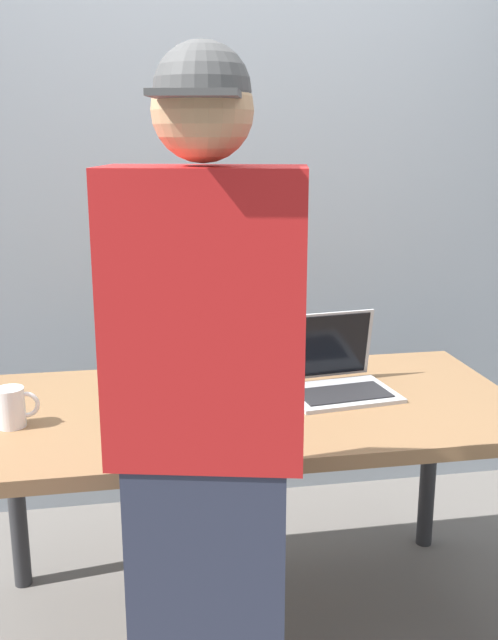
{
  "coord_description": "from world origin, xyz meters",
  "views": [
    {
      "loc": [
        -0.35,
        -1.96,
        1.5
      ],
      "look_at": [
        -0.0,
        0.0,
        0.99
      ],
      "focal_mm": 40.69,
      "sensor_mm": 36.0,
      "label": 1
    }
  ],
  "objects_px": {
    "beer_bottle_amber": "(131,361)",
    "beer_bottle_dark": "(187,357)",
    "laptop": "(335,374)",
    "beer_bottle_brown": "(133,373)",
    "person_figure": "(208,456)",
    "coffee_mug": "(12,407)"
  },
  "relations": [
    {
      "from": "laptop",
      "to": "beer_bottle_brown",
      "type": "relative_size",
      "value": 1.06
    },
    {
      "from": "beer_bottle_amber",
      "to": "beer_bottle_dark",
      "type": "bearing_deg",
      "value": -8.87
    },
    {
      "from": "beer_bottle_brown",
      "to": "laptop",
      "type": "bearing_deg",
      "value": 10.21
    },
    {
      "from": "beer_bottle_dark",
      "to": "beer_bottle_amber",
      "type": "bearing_deg",
      "value": 171.13
    },
    {
      "from": "laptop",
      "to": "beer_bottle_amber",
      "type": "distance_m",
      "value": 0.62
    },
    {
      "from": "person_figure",
      "to": "beer_bottle_amber",
      "type": "bearing_deg",
      "value": 101.34
    },
    {
      "from": "beer_bottle_brown",
      "to": "beer_bottle_dark",
      "type": "xyz_separation_m",
      "value": [
        0.16,
        0.16,
        -0.01
      ]
    },
    {
      "from": "beer_bottle_amber",
      "to": "person_figure",
      "type": "height_order",
      "value": "person_figure"
    },
    {
      "from": "laptop",
      "to": "beer_bottle_amber",
      "type": "bearing_deg",
      "value": 173.17
    },
    {
      "from": "laptop",
      "to": "coffee_mug",
      "type": "xyz_separation_m",
      "value": [
        -0.93,
        -0.12,
        0.0
      ]
    },
    {
      "from": "laptop",
      "to": "beer_bottle_dark",
      "type": "height_order",
      "value": "beer_bottle_dark"
    },
    {
      "from": "beer_bottle_amber",
      "to": "beer_bottle_dark",
      "type": "distance_m",
      "value": 0.17
    },
    {
      "from": "beer_bottle_dark",
      "to": "coffee_mug",
      "type": "relative_size",
      "value": 2.61
    },
    {
      "from": "beer_bottle_amber",
      "to": "beer_bottle_dark",
      "type": "height_order",
      "value": "beer_bottle_dark"
    },
    {
      "from": "beer_bottle_brown",
      "to": "beer_bottle_amber",
      "type": "bearing_deg",
      "value": 90.6
    },
    {
      "from": "beer_bottle_amber",
      "to": "beer_bottle_brown",
      "type": "bearing_deg",
      "value": -89.4
    },
    {
      "from": "laptop",
      "to": "beer_bottle_brown",
      "type": "height_order",
      "value": "beer_bottle_brown"
    },
    {
      "from": "beer_bottle_amber",
      "to": "person_figure",
      "type": "distance_m",
      "value": 0.73
    },
    {
      "from": "beer_bottle_brown",
      "to": "person_figure",
      "type": "relative_size",
      "value": 0.2
    },
    {
      "from": "laptop",
      "to": "coffee_mug",
      "type": "relative_size",
      "value": 3.01
    },
    {
      "from": "beer_bottle_brown",
      "to": "person_figure",
      "type": "distance_m",
      "value": 0.55
    },
    {
      "from": "coffee_mug",
      "to": "beer_bottle_amber",
      "type": "bearing_deg",
      "value": 31.39
    }
  ]
}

